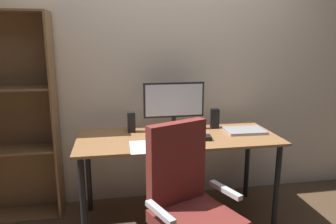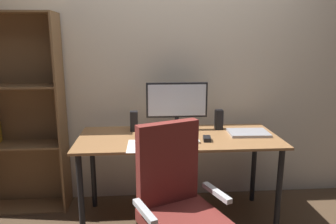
# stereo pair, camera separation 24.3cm
# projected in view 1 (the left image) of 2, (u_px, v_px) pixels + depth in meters

# --- Properties ---
(ground_plane) EXTENTS (12.00, 12.00, 0.00)m
(ground_plane) POSITION_uv_depth(u_px,v_px,m) (177.00, 219.00, 2.70)
(ground_plane) COLOR #4C3826
(back_wall) EXTENTS (6.40, 0.10, 2.60)m
(back_wall) POSITION_uv_depth(u_px,v_px,m) (167.00, 62.00, 2.90)
(back_wall) COLOR beige
(back_wall) RESTS_ON ground
(desk) EXTENTS (1.60, 0.68, 0.74)m
(desk) POSITION_uv_depth(u_px,v_px,m) (178.00, 146.00, 2.55)
(desk) COLOR olive
(desk) RESTS_ON ground
(monitor) EXTENTS (0.52, 0.20, 0.41)m
(monitor) POSITION_uv_depth(u_px,v_px,m) (174.00, 103.00, 2.67)
(monitor) COLOR black
(monitor) RESTS_ON desk
(keyboard) EXTENTS (0.29, 0.12, 0.02)m
(keyboard) POSITION_uv_depth(u_px,v_px,m) (181.00, 141.00, 2.39)
(keyboard) COLOR silver
(keyboard) RESTS_ON desk
(mouse) EXTENTS (0.07, 0.10, 0.03)m
(mouse) POSITION_uv_depth(u_px,v_px,m) (207.00, 138.00, 2.44)
(mouse) COLOR black
(mouse) RESTS_ON desk
(coffee_mug) EXTENTS (0.09, 0.07, 0.09)m
(coffee_mug) POSITION_uv_depth(u_px,v_px,m) (184.00, 129.00, 2.57)
(coffee_mug) COLOR white
(coffee_mug) RESTS_ON desk
(laptop) EXTENTS (0.33, 0.24, 0.02)m
(laptop) POSITION_uv_depth(u_px,v_px,m) (245.00, 131.00, 2.65)
(laptop) COLOR #99999E
(laptop) RESTS_ON desk
(speaker_left) EXTENTS (0.06, 0.07, 0.17)m
(speaker_left) POSITION_uv_depth(u_px,v_px,m) (131.00, 122.00, 2.63)
(speaker_left) COLOR black
(speaker_left) RESTS_ON desk
(speaker_right) EXTENTS (0.06, 0.07, 0.17)m
(speaker_right) POSITION_uv_depth(u_px,v_px,m) (215.00, 118.00, 2.76)
(speaker_right) COLOR black
(speaker_right) RESTS_ON desk
(paper_sheet) EXTENTS (0.22, 0.30, 0.00)m
(paper_sheet) POSITION_uv_depth(u_px,v_px,m) (145.00, 147.00, 2.27)
(paper_sheet) COLOR white
(paper_sheet) RESTS_ON desk
(office_chair) EXTENTS (0.59, 0.59, 1.01)m
(office_chair) POSITION_uv_depth(u_px,v_px,m) (189.00, 215.00, 1.91)
(office_chair) COLOR #B7BABC
(office_chair) RESTS_ON ground
(bookshelf) EXTENTS (0.77, 0.28, 1.72)m
(bookshelf) POSITION_uv_depth(u_px,v_px,m) (5.00, 121.00, 2.60)
(bookshelf) COLOR brown
(bookshelf) RESTS_ON ground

